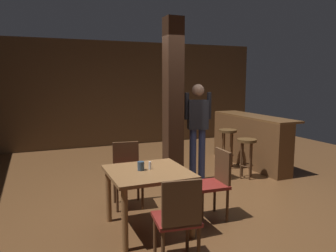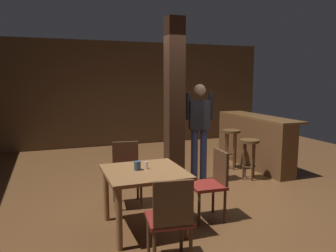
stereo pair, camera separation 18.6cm
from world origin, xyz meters
name	(u,v)px [view 2 (the right image)]	position (x,y,z in m)	size (l,w,h in m)	color
ground_plane	(198,199)	(0.00, 0.00, 0.00)	(10.80, 10.80, 0.00)	brown
wall_back	(128,94)	(0.00, 4.50, 1.40)	(8.00, 0.10, 2.80)	brown
pillar	(174,104)	(-0.10, 0.76, 1.40)	(0.28, 0.28, 2.80)	#382114
dining_table	(145,180)	(-1.04, -0.68, 0.61)	(0.93, 0.93, 0.73)	brown
chair_north	(126,170)	(-1.06, 0.19, 0.51)	(0.47, 0.47, 0.89)	maroon
chair_east	(212,181)	(-0.14, -0.70, 0.51)	(0.44, 0.44, 0.89)	maroon
chair_south	(170,217)	(-1.04, -1.55, 0.51)	(0.47, 0.47, 0.89)	maroon
napkin_cup	(137,166)	(-1.11, -0.64, 0.78)	(0.08, 0.08, 0.11)	#33475B
salt_shaker	(147,165)	(-1.00, -0.63, 0.78)	(0.03, 0.03, 0.09)	silver
standing_person	(199,126)	(0.35, 0.72, 1.00)	(0.47, 0.28, 1.72)	black
bar_counter	(253,141)	(1.89, 1.33, 0.53)	(0.56, 2.22, 1.05)	brown
bar_stool_near	(249,150)	(1.29, 0.58, 0.55)	(0.35, 0.35, 0.73)	#4C3319
bar_stool_mid	(231,140)	(1.35, 1.32, 0.60)	(0.36, 0.36, 0.79)	#4C3319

